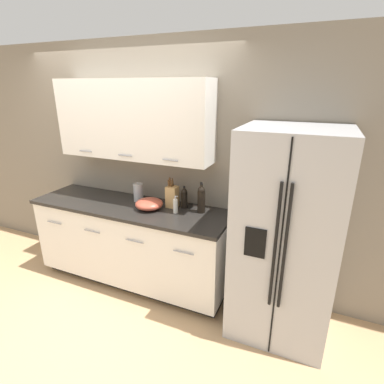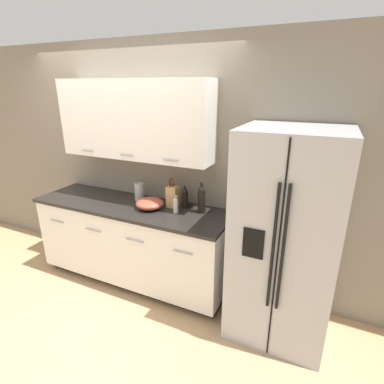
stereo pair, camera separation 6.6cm
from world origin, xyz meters
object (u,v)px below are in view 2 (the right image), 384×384
Objects in this scene: soap_dispenser at (176,206)px; oil_bottle at (185,198)px; wine_bottle at (202,199)px; steel_canister at (139,192)px; refrigerator at (285,238)px; mixing_bowl at (150,203)px; knife_block at (173,196)px.

oil_bottle reaches higher than soap_dispenser.
oil_bottle is at bearing 168.07° from wine_bottle.
soap_dispenser is at bearing -152.94° from wine_bottle.
steel_canister is (-0.52, 0.13, 0.03)m from soap_dispenser.
wine_bottle is (-0.84, 0.18, 0.16)m from refrigerator.
mixing_bowl is at bearing -177.21° from soap_dispenser.
steel_canister is 0.76× the size of mixing_bowl.
wine_bottle is 1.10× the size of mixing_bowl.
mixing_bowl is at bearing 177.94° from refrigerator.
refrigerator is at bearing -3.40° from soap_dispenser.
wine_bottle reaches higher than mixing_bowl.
wine_bottle is at bearing 167.90° from refrigerator.
refrigerator is at bearing -6.95° from steel_canister.
knife_block is at bearing -165.61° from oil_bottle.
soap_dispenser is 0.85× the size of steel_canister.
wine_bottle is at bearing 27.06° from soap_dispenser.
wine_bottle is at bearing -11.93° from oil_bottle.
knife_block is 1.35× the size of oil_bottle.
refrigerator is at bearing -2.06° from mixing_bowl.
oil_bottle is 0.37m from mixing_bowl.
mixing_bowl is (-0.32, -0.18, -0.05)m from oil_bottle.
oil_bottle is (0.12, 0.03, -0.01)m from knife_block.
refrigerator is 1.20m from knife_block.
soap_dispenser is 0.17m from oil_bottle.
steel_canister is (-0.75, 0.01, -0.04)m from wine_bottle.
steel_canister is at bearing 179.00° from wine_bottle.
wine_bottle is 0.55m from mixing_bowl.
wine_bottle is 1.71× the size of soap_dispenser.
steel_canister reaches higher than mixing_bowl.
oil_bottle is at bearing 82.01° from soap_dispenser.
knife_block is 1.11× the size of mixing_bowl.
steel_canister is 0.27m from mixing_bowl.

